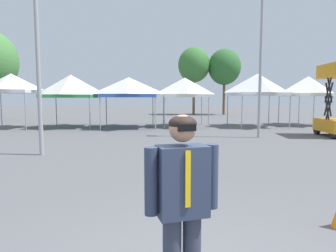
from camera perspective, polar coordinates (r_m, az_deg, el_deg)
canopy_tent_center at (r=21.02m, az=-27.94°, el=7.26°), size 2.85×2.85×3.41m
canopy_tent_far_left at (r=20.15m, az=-18.17°, el=7.27°), size 3.26×3.26×3.38m
canopy_tent_right_of_center at (r=19.06m, az=-7.57°, el=7.39°), size 3.52×3.52×3.19m
canopy_tent_left_of_center at (r=19.69m, az=3.22°, el=7.39°), size 2.87×2.87×3.22m
canopy_tent_behind_left at (r=20.40m, az=16.81°, el=7.61°), size 3.31×3.31×3.48m
canopy_tent_far_right at (r=22.66m, az=25.33°, el=6.92°), size 3.03×3.03×3.37m
person_foreground at (r=2.59m, az=2.76°, el=-14.48°), size 0.63×0.33×1.78m
light_pole_near_lift at (r=15.18m, az=17.59°, el=17.97°), size 0.36×0.36×9.38m
tree_behind_tents_center at (r=34.10m, az=10.80°, el=11.07°), size 3.60×3.60×7.29m
tree_behind_tents_left at (r=33.68m, az=5.02°, el=11.60°), size 3.51×3.51×7.47m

